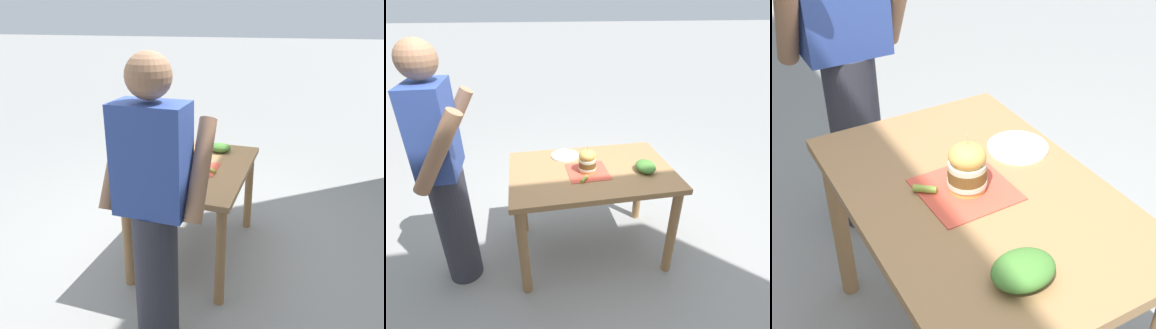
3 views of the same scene
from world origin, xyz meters
TOP-DOWN VIEW (x-y plane):
  - ground_plane at (0.00, 0.00)m, footprint 80.00×80.00m
  - patio_table at (0.00, 0.00)m, footprint 0.79×1.19m
  - serving_paper at (-0.03, 0.03)m, footprint 0.29×0.29m
  - sandwich at (-0.02, 0.04)m, footprint 0.13×0.13m
  - pickle_spear at (-0.15, 0.08)m, footprint 0.07×0.07m
  - side_plate_with_forks at (0.25, 0.16)m, footprint 0.22×0.22m
  - side_salad at (-0.10, -0.38)m, footprint 0.18×0.14m
  - diner_across_table at (-0.08, 0.99)m, footprint 0.55×0.35m

SIDE VIEW (x-z plane):
  - ground_plane at x=0.00m, z-range 0.00..0.00m
  - patio_table at x=0.00m, z-range 0.26..1.02m
  - serving_paper at x=-0.03m, z-range 0.77..0.77m
  - side_plate_with_forks at x=0.25m, z-range 0.76..0.78m
  - pickle_spear at x=-0.15m, z-range 0.77..0.79m
  - side_salad at x=-0.10m, z-range 0.77..0.84m
  - sandwich at x=-0.02m, z-range 0.75..0.95m
  - diner_across_table at x=-0.08m, z-range 0.04..1.73m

